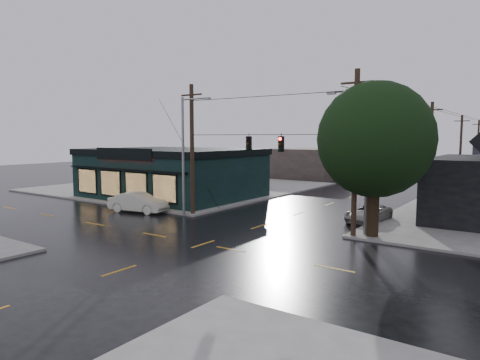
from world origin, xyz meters
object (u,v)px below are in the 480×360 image
Objects in this scene: utility_pole_ne at (353,238)px; utility_pole_nw at (193,215)px; corner_tree at (375,140)px; sedan_cream at (138,202)px; suv_silver at (368,213)px.

utility_pole_nw is at bearing 180.00° from utility_pole_ne.
corner_tree is 1.88× the size of sedan_cream.
suv_silver is at bearing -80.22° from sedan_cream.
corner_tree is at bearing 26.13° from utility_pole_ne.
sedan_cream reaches higher than suv_silver.
utility_pole_nw reaches higher than suv_silver.
utility_pole_ne is (-1.02, -0.50, -5.97)m from corner_tree.
utility_pole_ne is at bearing -75.72° from suv_silver.
utility_pole_ne is 2.05× the size of sedan_cream.
utility_pole_nw is 1.00× the size of utility_pole_ne.
utility_pole_ne reaches higher than sedan_cream.
utility_pole_nw is at bearing -84.33° from sedan_cream.
corner_tree is at bearing 2.04° from utility_pole_nw.
sedan_cream is at bearing -152.45° from suv_silver.
corner_tree is at bearing -63.67° from suv_silver.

